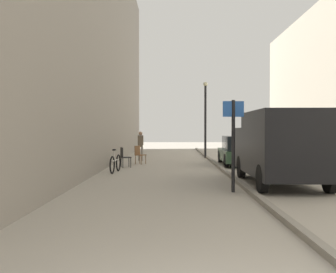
# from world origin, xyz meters

# --- Properties ---
(ground_plane) EXTENTS (80.00, 80.00, 0.00)m
(ground_plane) POSITION_xyz_m (0.00, 12.00, 0.00)
(ground_plane) COLOR #A8A093
(building_facade_left) EXTENTS (2.26, 40.00, 12.57)m
(building_facade_left) POSITION_xyz_m (-4.73, 12.00, 6.29)
(building_facade_left) COLOR gray
(building_facade_left) RESTS_ON ground_plane
(kerb_strip) EXTENTS (0.16, 40.00, 0.12)m
(kerb_strip) POSITION_xyz_m (1.58, 12.00, 0.06)
(kerb_strip) COLOR gray
(kerb_strip) RESTS_ON ground_plane
(pedestrian_main_foreground) EXTENTS (0.32, 0.23, 1.66)m
(pedestrian_main_foreground) POSITION_xyz_m (-2.40, 19.04, 0.96)
(pedestrian_main_foreground) COLOR gray
(pedestrian_main_foreground) RESTS_ON ground_plane
(delivery_van) EXTENTS (2.12, 5.02, 2.34)m
(delivery_van) POSITION_xyz_m (2.87, 9.51, 1.26)
(delivery_van) COLOR black
(delivery_van) RESTS_ON ground_plane
(parked_car) EXTENTS (1.93, 4.24, 1.45)m
(parked_car) POSITION_xyz_m (2.80, 16.53, 0.71)
(parked_car) COLOR #335138
(parked_car) RESTS_ON ground_plane
(street_sign_post) EXTENTS (0.60, 0.10, 2.60)m
(street_sign_post) POSITION_xyz_m (1.14, 8.01, 1.55)
(street_sign_post) COLOR black
(street_sign_post) RESTS_ON ground_plane
(lamp_post) EXTENTS (0.28, 0.28, 4.76)m
(lamp_post) POSITION_xyz_m (1.48, 21.24, 2.72)
(lamp_post) COLOR black
(lamp_post) RESTS_ON ground_plane
(bicycle_leaning) EXTENTS (0.22, 1.77, 0.98)m
(bicycle_leaning) POSITION_xyz_m (-2.93, 12.92, 0.38)
(bicycle_leaning) COLOR black
(bicycle_leaning) RESTS_ON ground_plane
(cafe_chair_near_window) EXTENTS (0.61, 0.61, 0.94)m
(cafe_chair_near_window) POSITION_xyz_m (-2.29, 16.92, 0.55)
(cafe_chair_near_window) COLOR brown
(cafe_chair_near_window) RESTS_ON ground_plane
(cafe_chair_by_doorway) EXTENTS (0.56, 0.56, 0.94)m
(cafe_chair_by_doorway) POSITION_xyz_m (-2.84, 15.09, 0.55)
(cafe_chair_by_doorway) COLOR black
(cafe_chair_by_doorway) RESTS_ON ground_plane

